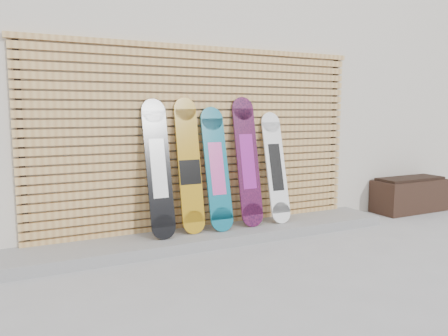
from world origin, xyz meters
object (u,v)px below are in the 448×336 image
Objects in this scene: planter_box at (409,195)px; snowboard_4 at (276,167)px; snowboard_3 at (248,161)px; snowboard_2 at (217,169)px; snowboard_0 at (158,168)px; snowboard_1 at (189,166)px.

snowboard_4 is (-2.42, 0.02, 0.56)m from planter_box.
planter_box is at bearing -0.61° from snowboard_3.
planter_box is 3.31m from snowboard_2.
planter_box is 0.84× the size of snowboard_4.
planter_box is 2.48m from snowboard_4.
snowboard_3 is at bearing 0.84° from snowboard_0.
snowboard_1 is at bearing 179.06° from snowboard_4.
snowboard_4 is (1.17, -0.02, -0.07)m from snowboard_1.
snowboard_3 reaches higher than snowboard_1.
snowboard_4 is (1.56, 0.01, -0.08)m from snowboard_0.
planter_box is 4.03m from snowboard_0.
snowboard_2 is at bearing -179.56° from snowboard_4.
planter_box is at bearing -0.53° from snowboard_4.
snowboard_1 is 0.77m from snowboard_3.
snowboard_2 is 0.84m from snowboard_4.
planter_box is 0.74× the size of snowboard_3.
snowboard_2 reaches higher than snowboard_4.
snowboard_1 reaches higher than snowboard_4.
snowboard_2 is at bearing 0.22° from snowboard_0.
snowboard_3 is (-2.83, 0.03, 0.65)m from planter_box.
snowboard_4 is at bearing -0.94° from snowboard_1.
planter_box is 0.80× the size of snowboard_2.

